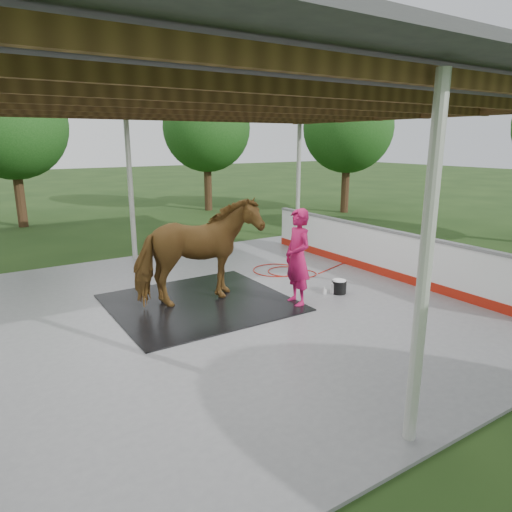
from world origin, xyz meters
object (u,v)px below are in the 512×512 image
dasher_board (379,252)px  handler (298,257)px  horse (198,252)px  wash_bucket (339,286)px

dasher_board → handler: handler is taller
horse → wash_bucket: size_ratio=7.80×
horse → wash_bucket: (2.79, -1.06, -0.92)m
dasher_board → wash_bucket: (-1.86, -0.60, -0.39)m
wash_bucket → handler: bearing=-178.7°
wash_bucket → horse: bearing=159.2°
handler → dasher_board: bearing=109.0°
dasher_board → handler: 3.12m
dasher_board → horse: (-4.66, 0.46, 0.53)m
dasher_board → horse: size_ratio=3.24×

